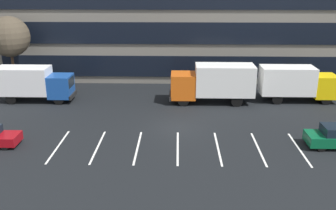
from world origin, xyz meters
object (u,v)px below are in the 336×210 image
at_px(box_truck_orange, 214,82).
at_px(bare_tree, 9,37).
at_px(box_truck_blue, 33,82).
at_px(box_truck_yellow, 296,82).

height_order(box_truck_orange, bare_tree, bare_tree).
distance_m(box_truck_orange, bare_tree, 20.94).
relative_size(box_truck_blue, bare_tree, 0.93).
bearing_deg(box_truck_blue, box_truck_yellow, 1.51).
distance_m(box_truck_orange, box_truck_yellow, 7.87).
bearing_deg(bare_tree, box_truck_yellow, -6.02).
relative_size(box_truck_yellow, bare_tree, 0.94).
xyz_separation_m(box_truck_blue, bare_tree, (-3.34, 3.62, 3.72)).
bearing_deg(box_truck_orange, bare_tree, 169.83).
bearing_deg(box_truck_yellow, box_truck_blue, -178.49).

